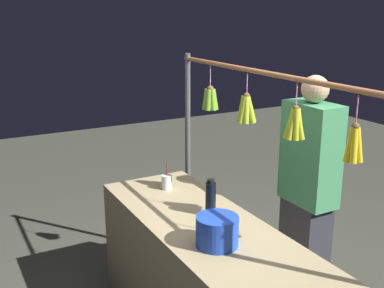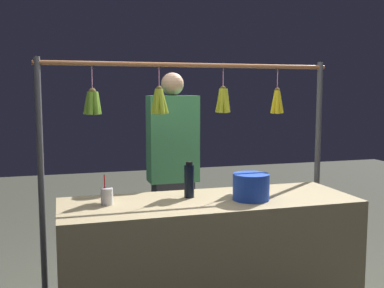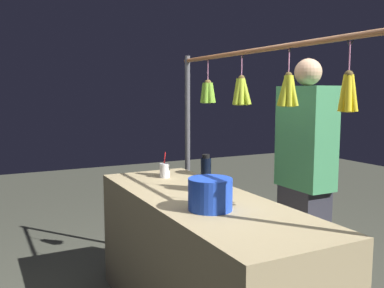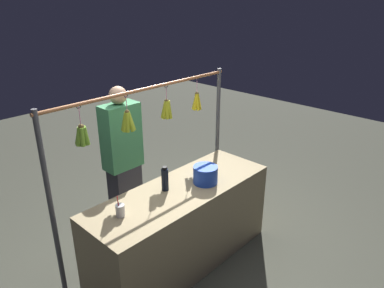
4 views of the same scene
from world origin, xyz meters
name	(u,v)px [view 2 (image 2 of 4)]	position (x,y,z in m)	size (l,w,h in m)	color
market_counter	(210,261)	(0.00, 0.00, 0.42)	(1.93, 0.66, 0.84)	tan
display_rack	(187,133)	(0.03, -0.43, 1.24)	(2.17, 0.14, 1.77)	#4C4C51
water_bottle	(189,180)	(0.11, -0.09, 0.95)	(0.07, 0.07, 0.24)	black
blue_bucket	(251,187)	(-0.25, 0.08, 0.92)	(0.24, 0.24, 0.17)	blue
drink_cup	(107,196)	(0.66, -0.05, 0.89)	(0.08, 0.08, 0.19)	silver
vendor_person	(173,177)	(0.04, -0.84, 0.83)	(0.40, 0.22, 1.69)	#2D2D38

